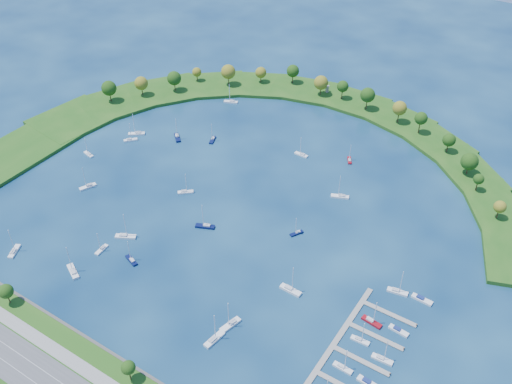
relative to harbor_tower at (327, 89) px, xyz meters
The scene contains 35 objects.
ground 119.70m from the harbor_tower, 82.80° to the right, with size 700.00×700.00×0.00m, color #082247.
south_shoreline 242.06m from the harbor_tower, 86.44° to the right, with size 420.00×43.10×11.60m.
breakwater 76.73m from the harbor_tower, 114.12° to the right, with size 286.74×247.64×2.00m.
breakwater_trees 32.64m from the harbor_tower, 104.40° to the right, with size 239.20×91.36×14.22m.
harbor_tower is the anchor object (origin of this frame).
dock_system 205.82m from the harbor_tower, 60.83° to the right, with size 24.28×82.00×1.60m.
moored_boat_0 183.38m from the harbor_tower, 95.45° to the right, with size 2.53×7.33×10.59m.
moored_boat_1 199.97m from the harbor_tower, 95.10° to the right, with size 9.82×6.61×14.12m.
moored_boat_2 202.33m from the harbor_tower, 74.53° to the right, with size 3.87×9.58×13.69m.
moored_boat_3 193.80m from the harbor_tower, 73.47° to the right, with size 4.68×9.67×13.70m.
moored_boat_4 61.86m from the harbor_tower, 137.53° to the right, with size 8.96×5.53×12.77m.
moored_boat_5 103.81m from the harbor_tower, 117.32° to the right, with size 8.32×7.87×13.16m.
moored_boat_6 105.60m from the harbor_tower, 58.79° to the right, with size 9.19×5.76×13.12m.
moored_boat_7 128.33m from the harbor_tower, 122.16° to the right, with size 6.62×7.19×11.24m.
moored_boat_8 170.61m from the harbor_tower, 67.42° to the right, with size 9.66×3.04×14.07m.
moored_boat_9 163.06m from the harbor_tower, 110.24° to the right, with size 5.58×8.87×12.66m.
moored_boat_10 153.05m from the harbor_tower, 120.51° to the right, with size 7.41×3.42×10.51m.
moored_boat_11 180.35m from the harbor_tower, 90.50° to the right, with size 7.94×4.53×11.26m.
moored_boat_12 71.62m from the harbor_tower, 73.54° to the right, with size 7.79×2.43×11.35m.
moored_boat_13 74.10m from the harbor_tower, 52.89° to the right, with size 5.04×6.79×9.94m.
moored_boat_14 130.01m from the harbor_tower, 95.34° to the right, with size 7.40×6.84×11.60m.
moored_boat_15 88.18m from the harbor_tower, 109.43° to the right, with size 4.67×7.89×11.21m.
moored_boat_16 123.43m from the harbor_tower, 124.35° to the right, with size 9.04×7.78×13.78m.
moored_boat_17 135.19m from the harbor_tower, 68.24° to the right, with size 4.77×6.63×9.64m.
moored_boat_18 210.50m from the harbor_tower, 103.48° to the right, with size 6.03×8.77×12.66m.
moored_boat_19 171.09m from the harbor_tower, 94.82° to the right, with size 9.64×6.93×14.01m.
moored_boat_20 145.37m from the harbor_tower, 85.28° to the right, with size 9.35×5.95×13.36m.
docked_boat_4 205.95m from the harbor_tower, 60.78° to the right, with size 7.70×2.49×11.19m.
docked_boat_5 211.89m from the harbor_tower, 58.41° to the right, with size 8.82×3.02×1.77m.
docked_boat_6 193.31m from the harbor_tower, 58.66° to the right, with size 7.45×2.48×10.79m.
docked_boat_7 201.80m from the harbor_tower, 56.62° to the right, with size 8.18×2.75×11.85m.
docked_boat_8 184.33m from the harbor_tower, 56.95° to the right, with size 8.62×3.41×12.32m.
docked_boat_9 188.84m from the harbor_tower, 54.00° to the right, with size 8.18×2.98×1.63m.
docked_boat_10 169.13m from the harbor_tower, 52.51° to the right, with size 8.89×3.86×12.65m.
docked_boat_11 174.23m from the harbor_tower, 49.61° to the right, with size 8.84×2.93×1.78m.
Camera 1 is at (128.99, -185.43, 181.54)m, focal length 41.12 mm.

